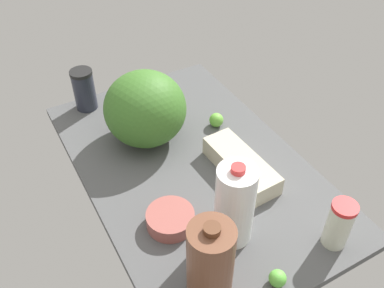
# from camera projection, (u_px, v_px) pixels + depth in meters

# --- Properties ---
(countertop) EXTENTS (1.20, 0.76, 0.03)m
(countertop) POSITION_uv_depth(u_px,v_px,m) (192.00, 167.00, 1.58)
(countertop) COLOR #4E4F50
(countertop) RESTS_ON ground
(watermelon) EXTENTS (0.31, 0.31, 0.29)m
(watermelon) POSITION_uv_depth(u_px,v_px,m) (145.00, 109.00, 1.59)
(watermelon) COLOR #3A6D26
(watermelon) RESTS_ON countertop
(chocolate_milk_jug) EXTENTS (0.12, 0.12, 0.29)m
(chocolate_milk_jug) POSITION_uv_depth(u_px,v_px,m) (210.00, 264.00, 1.10)
(chocolate_milk_jug) COLOR brown
(chocolate_milk_jug) RESTS_ON countertop
(milk_jug) EXTENTS (0.12, 0.12, 0.30)m
(milk_jug) POSITION_uv_depth(u_px,v_px,m) (235.00, 205.00, 1.24)
(milk_jug) COLOR white
(milk_jug) RESTS_ON countertop
(shaker_bottle) EXTENTS (0.09, 0.09, 0.18)m
(shaker_bottle) POSITION_uv_depth(u_px,v_px,m) (84.00, 90.00, 1.78)
(shaker_bottle) COLOR #282C39
(shaker_bottle) RESTS_ON countertop
(tumbler_cup) EXTENTS (0.08, 0.08, 0.17)m
(tumbler_cup) POSITION_uv_depth(u_px,v_px,m) (339.00, 224.00, 1.26)
(tumbler_cup) COLOR beige
(tumbler_cup) RESTS_ON countertop
(egg_carton) EXTENTS (0.33, 0.13, 0.07)m
(egg_carton) POSITION_uv_depth(u_px,v_px,m) (241.00, 165.00, 1.52)
(egg_carton) COLOR beige
(egg_carton) RESTS_ON countertop
(mixing_bowl) EXTENTS (0.15, 0.15, 0.05)m
(mixing_bowl) POSITION_uv_depth(u_px,v_px,m) (170.00, 219.00, 1.35)
(mixing_bowl) COLOR #9F534C
(mixing_bowl) RESTS_ON countertop
(lime_loose) EXTENTS (0.05, 0.05, 0.05)m
(lime_loose) POSITION_uv_depth(u_px,v_px,m) (278.00, 278.00, 1.19)
(lime_loose) COLOR #5FBA41
(lime_loose) RESTS_ON countertop
(lime_by_jug) EXTENTS (0.06, 0.06, 0.06)m
(lime_by_jug) POSITION_uv_depth(u_px,v_px,m) (216.00, 120.00, 1.72)
(lime_by_jug) COLOR #66B03C
(lime_by_jug) RESTS_ON countertop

